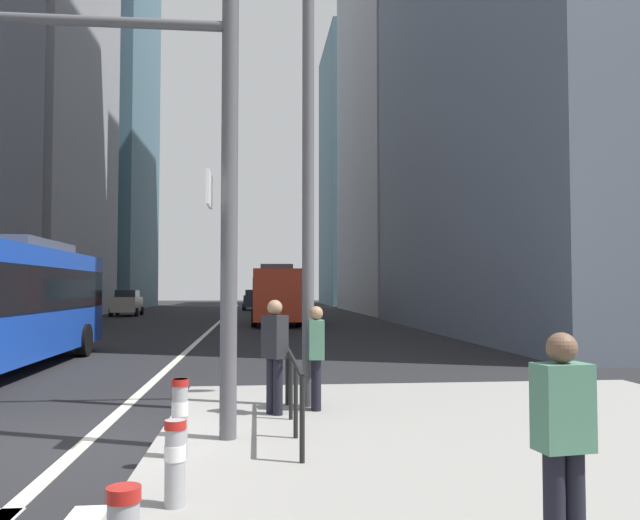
{
  "coord_description": "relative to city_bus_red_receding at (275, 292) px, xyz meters",
  "views": [
    {
      "loc": [
        2.29,
        -8.71,
        2.09
      ],
      "look_at": [
        5.88,
        26.94,
        3.69
      ],
      "focal_mm": 35.39,
      "sensor_mm": 36.0,
      "label": 1
    }
  ],
  "objects": [
    {
      "name": "office_tower_right_mid",
      "position": [
        13.61,
        17.64,
        24.66
      ],
      "size": [
        12.39,
        22.46,
        52.99
      ],
      "primitive_type": "cube",
      "color": "#9E9EA3",
      "rests_on": "ground"
    },
    {
      "name": "pedestrian_walking",
      "position": [
        1.05,
        -33.18,
        -0.79
      ],
      "size": [
        0.41,
        0.29,
        1.62
      ],
      "color": "black",
      "rests_on": "median_island"
    },
    {
      "name": "office_tower_left_far",
      "position": [
        -19.39,
        31.19,
        19.93
      ],
      "size": [
        13.07,
        16.97,
        43.53
      ],
      "primitive_type": "cube",
      "color": "slate",
      "rests_on": "ground"
    },
    {
      "name": "bollard_left",
      "position": [
        -1.82,
        -31.69,
        -1.26
      ],
      "size": [
        0.2,
        0.2,
        0.76
      ],
      "color": "#99999E",
      "rests_on": "median_island"
    },
    {
      "name": "car_receding_far",
      "position": [
        0.38,
        16.49,
        -0.85
      ],
      "size": [
        2.16,
        4.13,
        1.94
      ],
      "color": "maroon",
      "rests_on": "ground"
    },
    {
      "name": "pedestrian_far",
      "position": [
        -0.15,
        -27.39,
        -0.77
      ],
      "size": [
        0.25,
        0.39,
        1.65
      ],
      "color": "black",
      "rests_on": "median_island"
    },
    {
      "name": "office_tower_right_far",
      "position": [
        13.61,
        42.97,
        15.17
      ],
      "size": [
        11.88,
        16.93,
        34.01
      ],
      "primitive_type": "cube",
      "color": "slate",
      "rests_on": "ground"
    },
    {
      "name": "ground_plane",
      "position": [
        -3.39,
        -8.76,
        -1.84
      ],
      "size": [
        160.0,
        160.0,
        0.0
      ],
      "primitive_type": "plane",
      "color": "black"
    },
    {
      "name": "car_oncoming_mid",
      "position": [
        -10.89,
        11.61,
        -0.85
      ],
      "size": [
        2.2,
        4.42,
        1.94
      ],
      "color": "#B2A899",
      "rests_on": "ground"
    },
    {
      "name": "bollard_right",
      "position": [
        -1.98,
        -30.04,
        -1.19
      ],
      "size": [
        0.2,
        0.2,
        0.89
      ],
      "color": "#99999E",
      "rests_on": "median_island"
    },
    {
      "name": "city_bus_red_receding",
      "position": [
        0.0,
        0.0,
        0.0
      ],
      "size": [
        2.76,
        10.81,
        3.4
      ],
      "color": "red",
      "rests_on": "ground"
    },
    {
      "name": "street_lamp_post",
      "position": [
        -0.26,
        -27.06,
        3.45
      ],
      "size": [
        5.5,
        0.32,
        8.0
      ],
      "color": "#56565B",
      "rests_on": "median_island"
    },
    {
      "name": "median_island",
      "position": [
        2.11,
        -29.76,
        -1.76
      ],
      "size": [
        9.0,
        10.0,
        0.15
      ],
      "primitive_type": "cube",
      "color": "gray",
      "rests_on": "ground"
    },
    {
      "name": "pedestrian_waiting",
      "position": [
        -0.82,
        -27.68,
        -0.7
      ],
      "size": [
        0.42,
        0.45,
        1.76
      ],
      "color": "black",
      "rests_on": "median_island"
    },
    {
      "name": "traffic_signal_gantry",
      "position": [
        -3.83,
        -29.2,
        2.32
      ],
      "size": [
        6.99,
        0.65,
        6.0
      ],
      "color": "#515156",
      "rests_on": "median_island"
    },
    {
      "name": "lane_centre_line",
      "position": [
        -3.39,
        1.24,
        -1.83
      ],
      "size": [
        0.2,
        80.0,
        0.01
      ],
      "primitive_type": "cube",
      "color": "beige",
      "rests_on": "ground"
    },
    {
      "name": "car_receding_near",
      "position": [
        -1.38,
        23.39,
        -0.85
      ],
      "size": [
        2.11,
        4.36,
        1.94
      ],
      "color": "#232838",
      "rests_on": "ground"
    },
    {
      "name": "pedestrian_railing",
      "position": [
        -0.59,
        -28.66,
        -0.98
      ],
      "size": [
        0.06,
        3.55,
        0.98
      ],
      "color": "black",
      "rests_on": "median_island"
    }
  ]
}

